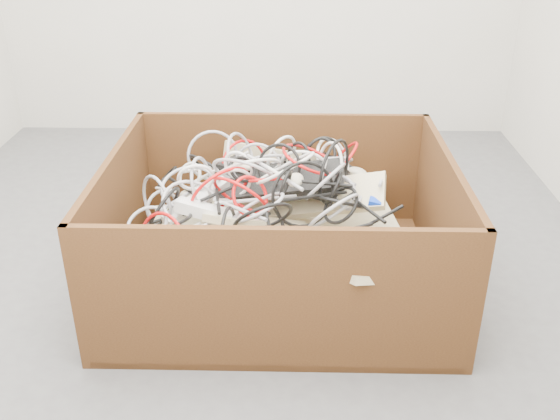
{
  "coord_description": "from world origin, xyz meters",
  "views": [
    {
      "loc": [
        0.21,
        -2.26,
        1.36
      ],
      "look_at": [
        0.17,
        -0.2,
        0.3
      ],
      "focal_mm": 40.6,
      "sensor_mm": 36.0,
      "label": 1
    }
  ],
  "objects_px": {
    "power_strip_right": "(217,214)",
    "power_strip_left": "(197,201)",
    "vga_plug": "(375,202)",
    "cardboard_box": "(275,252)"
  },
  "relations": [
    {
      "from": "power_strip_right",
      "to": "vga_plug",
      "type": "bearing_deg",
      "value": 23.52
    },
    {
      "from": "power_strip_left",
      "to": "vga_plug",
      "type": "distance_m",
      "value": 0.64
    },
    {
      "from": "power_strip_right",
      "to": "power_strip_left",
      "type": "bearing_deg",
      "value": 138.79
    },
    {
      "from": "cardboard_box",
      "to": "power_strip_left",
      "type": "relative_size",
      "value": 4.33
    },
    {
      "from": "cardboard_box",
      "to": "vga_plug",
      "type": "bearing_deg",
      "value": -1.34
    },
    {
      "from": "cardboard_box",
      "to": "vga_plug",
      "type": "distance_m",
      "value": 0.42
    },
    {
      "from": "cardboard_box",
      "to": "power_strip_right",
      "type": "height_order",
      "value": "cardboard_box"
    },
    {
      "from": "power_strip_left",
      "to": "power_strip_right",
      "type": "relative_size",
      "value": 0.97
    },
    {
      "from": "vga_plug",
      "to": "power_strip_right",
      "type": "bearing_deg",
      "value": -155.43
    },
    {
      "from": "power_strip_right",
      "to": "vga_plug",
      "type": "xyz_separation_m",
      "value": [
        0.56,
        0.12,
        -0.0
      ]
    }
  ]
}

